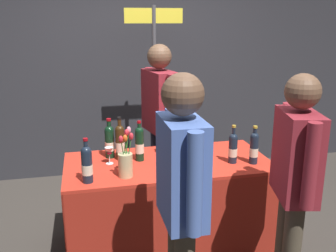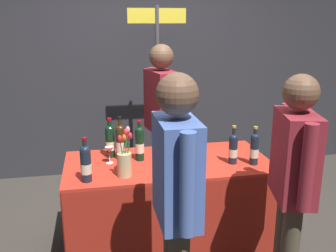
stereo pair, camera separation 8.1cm
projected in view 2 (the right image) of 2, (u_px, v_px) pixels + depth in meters
name	position (u px, v px, depth m)	size (l,w,h in m)	color
ground_plane	(168.00, 245.00, 3.31)	(12.00, 12.00, 0.00)	#38332D
back_partition	(139.00, 49.00, 4.64)	(7.00, 0.12, 3.09)	#2D2D33
tasting_table	(168.00, 188.00, 3.17)	(1.66, 0.80, 0.78)	red
featured_wine_bottle	(169.00, 139.00, 3.19)	(0.08, 0.08, 0.35)	#192333
display_bottle_0	(86.00, 163.00, 2.69)	(0.08, 0.08, 0.33)	#192333
display_bottle_1	(140.00, 143.00, 3.09)	(0.07, 0.07, 0.34)	black
display_bottle_2	(120.00, 141.00, 3.12)	(0.08, 0.08, 0.36)	#38230F
display_bottle_3	(184.00, 140.00, 3.22)	(0.08, 0.08, 0.31)	#192333
display_bottle_4	(170.00, 153.00, 2.93)	(0.07, 0.07, 0.30)	black
display_bottle_5	(233.00, 148.00, 3.03)	(0.07, 0.07, 0.31)	#192333
display_bottle_6	(110.00, 140.00, 3.17)	(0.08, 0.08, 0.34)	black
display_bottle_7	(254.00, 148.00, 3.01)	(0.07, 0.07, 0.31)	#192333
wine_glass_near_vendor	(182.00, 139.00, 3.35)	(0.07, 0.07, 0.14)	silver
wine_glass_mid	(109.00, 151.00, 3.04)	(0.07, 0.07, 0.14)	silver
flower_vase	(125.00, 161.00, 2.78)	(0.12, 0.11, 0.37)	tan
vendor_presenter	(162.00, 114.00, 3.70)	(0.30, 0.59, 1.68)	#2D3347
taster_foreground_right	(177.00, 193.00, 2.09)	(0.23, 0.56, 1.64)	#4C4233
taster_foreground_left	(293.00, 175.00, 2.40)	(0.30, 0.56, 1.59)	#4C4233
booth_signpost	(157.00, 79.00, 4.11)	(0.62, 0.04, 2.04)	#47474C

